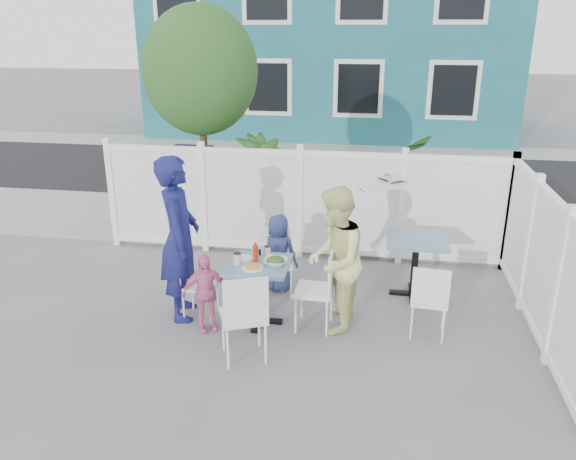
% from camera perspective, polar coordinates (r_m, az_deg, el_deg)
% --- Properties ---
extents(ground, '(80.00, 80.00, 0.00)m').
position_cam_1_polar(ground, '(6.32, -2.96, -10.81)').
color(ground, slate).
extents(near_sidewalk, '(24.00, 2.60, 0.01)m').
position_cam_1_polar(near_sidewalk, '(9.73, 1.79, 0.55)').
color(near_sidewalk, gray).
rests_on(near_sidewalk, ground).
extents(street, '(24.00, 5.00, 0.01)m').
position_cam_1_polar(street, '(13.25, 3.96, 5.77)').
color(street, black).
rests_on(street, ground).
extents(far_sidewalk, '(24.00, 1.60, 0.01)m').
position_cam_1_polar(far_sidewalk, '(16.27, 5.06, 8.39)').
color(far_sidewalk, gray).
rests_on(far_sidewalk, ground).
extents(building, '(11.00, 6.00, 6.00)m').
position_cam_1_polar(building, '(19.37, 4.65, 19.16)').
color(building, '#195C64').
rests_on(building, ground).
extents(fence_back, '(5.86, 0.08, 1.60)m').
position_cam_1_polar(fence_back, '(8.15, 1.21, 2.47)').
color(fence_back, white).
rests_on(fence_back, ground).
extents(fence_right, '(0.08, 3.66, 1.60)m').
position_cam_1_polar(fence_right, '(6.63, 24.44, -3.58)').
color(fence_right, white).
rests_on(fence_right, ground).
extents(tree, '(1.80, 1.62, 3.59)m').
position_cam_1_polar(tree, '(9.07, -8.94, 15.66)').
color(tree, '#382316').
rests_on(tree, ground).
extents(utility_cabinet, '(0.65, 0.46, 1.19)m').
position_cam_1_polar(utility_cabinet, '(10.21, -9.73, 4.68)').
color(utility_cabinet, gold).
rests_on(utility_cabinet, ground).
extents(potted_shrub_a, '(1.31, 1.31, 1.66)m').
position_cam_1_polar(potted_shrub_a, '(8.93, -2.80, 4.30)').
color(potted_shrub_a, '#23451B').
rests_on(potted_shrub_a, ground).
extents(potted_shrub_b, '(1.77, 1.89, 1.70)m').
position_cam_1_polar(potted_shrub_b, '(8.63, 9.07, 3.68)').
color(potted_shrub_b, '#23451B').
rests_on(potted_shrub_b, ground).
extents(main_table, '(0.70, 0.70, 0.74)m').
position_cam_1_polar(main_table, '(6.36, -3.05, -4.76)').
color(main_table, '#3A6578').
rests_on(main_table, ground).
extents(spare_table, '(0.74, 0.74, 0.78)m').
position_cam_1_polar(spare_table, '(7.15, 12.86, -2.12)').
color(spare_table, '#3A6578').
rests_on(spare_table, ground).
extents(chair_left, '(0.38, 0.39, 0.85)m').
position_cam_1_polar(chair_left, '(6.61, -9.58, -4.78)').
color(chair_left, white).
rests_on(chair_left, ground).
extents(chair_right, '(0.43, 0.45, 0.94)m').
position_cam_1_polar(chair_right, '(6.25, 3.43, -5.47)').
color(chair_right, white).
rests_on(chair_right, ground).
extents(chair_back, '(0.48, 0.47, 0.85)m').
position_cam_1_polar(chair_back, '(7.12, -1.27, -2.66)').
color(chair_back, white).
rests_on(chair_back, ground).
extents(chair_near, '(0.57, 0.57, 0.98)m').
position_cam_1_polar(chair_near, '(5.63, -4.45, -8.29)').
color(chair_near, white).
rests_on(chair_near, ground).
extents(chair_spare, '(0.42, 0.41, 0.86)m').
position_cam_1_polar(chair_spare, '(6.26, 14.22, -6.54)').
color(chair_spare, white).
rests_on(chair_spare, ground).
extents(man, '(0.62, 0.79, 1.92)m').
position_cam_1_polar(man, '(6.50, -10.98, -0.85)').
color(man, '#141753').
rests_on(man, ground).
extents(woman, '(0.66, 0.83, 1.64)m').
position_cam_1_polar(woman, '(6.17, 4.73, -3.09)').
color(woman, '#D9E244').
rests_on(woman, ground).
extents(boy, '(0.56, 0.43, 1.02)m').
position_cam_1_polar(boy, '(7.18, -0.99, -2.34)').
color(boy, navy).
rests_on(boy, ground).
extents(toddler, '(0.57, 0.47, 0.91)m').
position_cam_1_polar(toddler, '(6.31, -8.42, -6.33)').
color(toddler, pink).
rests_on(toddler, ground).
extents(plate_main, '(0.23, 0.23, 0.01)m').
position_cam_1_polar(plate_main, '(6.16, -3.62, -3.86)').
color(plate_main, white).
rests_on(plate_main, main_table).
extents(plate_side, '(0.21, 0.21, 0.01)m').
position_cam_1_polar(plate_side, '(6.42, -4.50, -2.88)').
color(plate_side, white).
rests_on(plate_side, main_table).
extents(salad_bowl, '(0.26, 0.26, 0.06)m').
position_cam_1_polar(salad_bowl, '(6.24, -1.27, -3.25)').
color(salad_bowl, white).
rests_on(salad_bowl, main_table).
extents(coffee_cup_a, '(0.08, 0.08, 0.12)m').
position_cam_1_polar(coffee_cup_a, '(6.27, -5.15, -2.94)').
color(coffee_cup_a, beige).
rests_on(coffee_cup_a, main_table).
extents(coffee_cup_b, '(0.07, 0.07, 0.11)m').
position_cam_1_polar(coffee_cup_b, '(6.47, -2.09, -2.17)').
color(coffee_cup_b, beige).
rests_on(coffee_cup_b, main_table).
extents(ketchup_bottle, '(0.06, 0.06, 0.20)m').
position_cam_1_polar(ketchup_bottle, '(6.31, -3.32, -2.38)').
color(ketchup_bottle, '#B2200C').
rests_on(ketchup_bottle, main_table).
extents(salt_shaker, '(0.03, 0.03, 0.07)m').
position_cam_1_polar(salt_shaker, '(6.50, -3.58, -2.29)').
color(salt_shaker, white).
rests_on(salt_shaker, main_table).
extents(pepper_shaker, '(0.03, 0.03, 0.07)m').
position_cam_1_polar(pepper_shaker, '(6.50, -2.88, -2.28)').
color(pepper_shaker, black).
rests_on(pepper_shaker, main_table).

